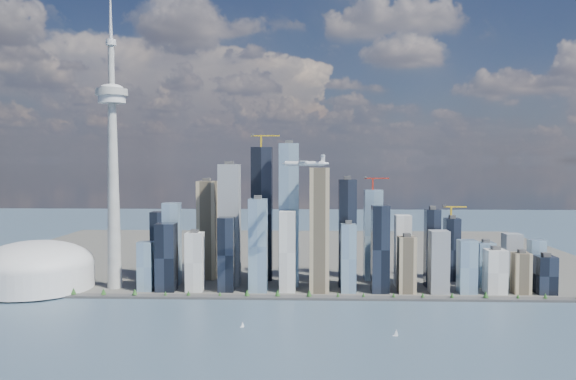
{
  "coord_description": "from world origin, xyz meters",
  "views": [
    {
      "loc": [
        48.75,
        -685.83,
        233.37
      ],
      "look_at": [
        16.5,
        260.0,
        183.77
      ],
      "focal_mm": 35.0,
      "sensor_mm": 36.0,
      "label": 1
    }
  ],
  "objects_px": {
    "sailboat_east": "(396,334)",
    "sailboat_west": "(242,325)",
    "needle_tower": "(113,159)",
    "airplane": "(305,163)",
    "dome_stadium": "(36,268)"
  },
  "relations": [
    {
      "from": "needle_tower",
      "to": "sailboat_west",
      "type": "relative_size",
      "value": 64.19
    },
    {
      "from": "needle_tower",
      "to": "sailboat_east",
      "type": "relative_size",
      "value": 51.62
    },
    {
      "from": "dome_stadium",
      "to": "sailboat_east",
      "type": "height_order",
      "value": "dome_stadium"
    },
    {
      "from": "needle_tower",
      "to": "sailboat_west",
      "type": "distance_m",
      "value": 414.04
    },
    {
      "from": "needle_tower",
      "to": "dome_stadium",
      "type": "distance_m",
      "value": 241.4
    },
    {
      "from": "needle_tower",
      "to": "sailboat_east",
      "type": "distance_m",
      "value": 581.68
    },
    {
      "from": "needle_tower",
      "to": "dome_stadium",
      "type": "xyz_separation_m",
      "value": [
        -140.0,
        -10.0,
        -196.4
      ]
    },
    {
      "from": "airplane",
      "to": "sailboat_west",
      "type": "relative_size",
      "value": 8.68
    },
    {
      "from": "dome_stadium",
      "to": "sailboat_east",
      "type": "bearing_deg",
      "value": -22.13
    },
    {
      "from": "sailboat_east",
      "to": "sailboat_west",
      "type": "bearing_deg",
      "value": -177.76
    },
    {
      "from": "needle_tower",
      "to": "sailboat_east",
      "type": "xyz_separation_m",
      "value": [
        467.24,
        -256.95,
        -232.42
      ]
    },
    {
      "from": "needle_tower",
      "to": "sailboat_west",
      "type": "bearing_deg",
      "value": -40.97
    },
    {
      "from": "needle_tower",
      "to": "sailboat_west",
      "type": "xyz_separation_m",
      "value": [
        258.38,
        -224.36,
        -233.09
      ]
    },
    {
      "from": "dome_stadium",
      "to": "sailboat_west",
      "type": "height_order",
      "value": "dome_stadium"
    },
    {
      "from": "airplane",
      "to": "sailboat_east",
      "type": "bearing_deg",
      "value": -50.21
    }
  ]
}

